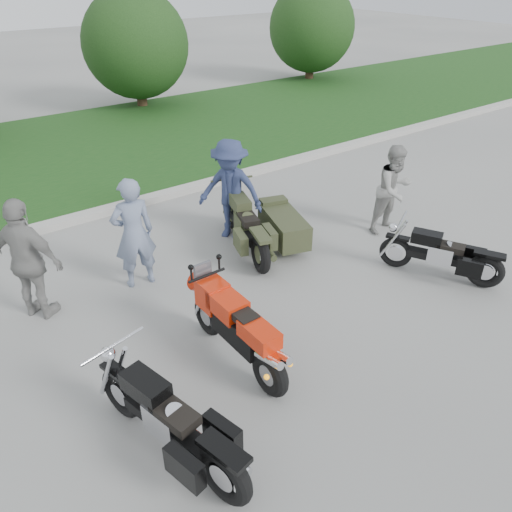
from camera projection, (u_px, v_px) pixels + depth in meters
ground at (299, 365)px, 6.77m from camera, size 80.00×80.00×0.00m
curb at (121, 207)px, 10.90m from camera, size 60.00×0.30×0.15m
grass_strip at (61, 155)px, 13.78m from camera, size 60.00×8.00×0.14m
tree_mid_right at (136, 44)px, 17.02m from camera, size 3.60×3.60×4.00m
tree_far_right at (312, 28)px, 21.05m from camera, size 3.60×3.60×4.00m
sportbike_red at (238, 328)px, 6.53m from camera, size 0.36×2.08×0.99m
cruiser_left at (174, 427)px, 5.31m from camera, size 0.78×2.34×0.91m
cruiser_right at (445, 257)px, 8.43m from camera, size 1.09×1.88×0.80m
cruiser_sidecar at (269, 227)px, 9.30m from camera, size 1.58×2.34×0.92m
person_stripe at (134, 234)px, 8.00m from camera, size 0.74×0.53×1.90m
person_grey at (394, 189)px, 9.69m from camera, size 0.88×0.69×1.76m
person_denim at (230, 190)px, 9.42m from camera, size 1.34×1.45×1.95m
person_back at (29, 261)px, 7.25m from camera, size 1.05×1.20×1.94m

